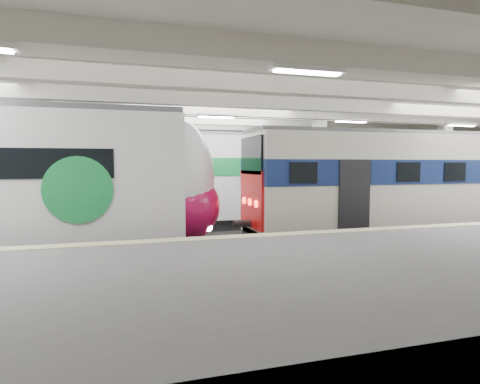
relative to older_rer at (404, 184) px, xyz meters
name	(u,v)px	position (x,y,z in m)	size (l,w,h in m)	color
station_hall	(245,158)	(-7.23, -1.74, 0.98)	(36.00, 24.00, 5.75)	black
older_rer	(404,184)	(0.00, 0.00, 0.00)	(13.03, 2.88, 4.32)	beige
far_train	(150,179)	(-9.57, 5.50, 0.08)	(14.28, 3.11, 4.54)	white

